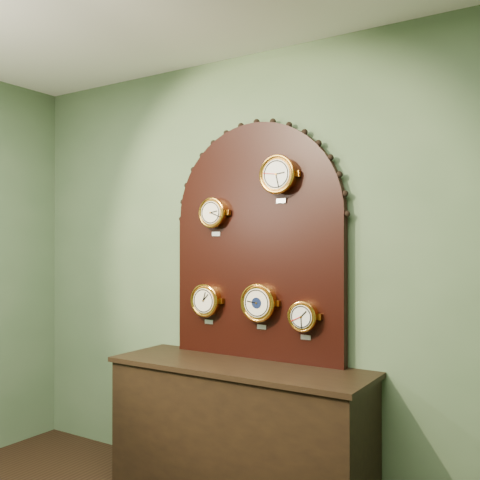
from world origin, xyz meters
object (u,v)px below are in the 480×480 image
Objects in this scene: arabic_clock at (278,175)px; barometer at (259,303)px; shop_counter at (238,436)px; tide_clock at (304,316)px; display_board at (257,233)px; hygrometer at (206,300)px; roman_clock at (213,213)px.

arabic_clock is 1.01× the size of barometer.
tide_clock reaches higher than shop_counter.
barometer is (0.06, -0.07, -0.43)m from display_board.
display_board is 0.41m from arabic_clock.
hygrometer is 0.71m from tide_clock.
roman_clock is (-0.29, -0.07, 0.13)m from display_board.
barometer reaches higher than hygrometer.
roman_clock is at bearing -167.23° from display_board.
tide_clock is (0.30, 0.00, -0.06)m from barometer.
hygrometer is 0.41m from barometer.
arabic_clock is at bearing -19.07° from display_board.
display_board is 0.33m from roman_clock.
hygrometer is (-0.06, -0.00, -0.58)m from roman_clock.
shop_counter is 1.40m from roman_clock.
roman_clock is 0.58m from hygrometer.
barometer is (0.35, -0.00, -0.57)m from roman_clock.
arabic_clock is at bearing -179.49° from tide_clock.
arabic_clock is (0.19, 0.15, 1.58)m from shop_counter.
display_board is at bearing 160.93° from arabic_clock.
arabic_clock is at bearing 38.30° from shop_counter.
barometer is at bearing 69.60° from shop_counter.
barometer is (0.06, 0.15, 0.79)m from shop_counter.
roman_clock is at bearing 0.45° from hygrometer.
arabic_clock reaches higher than roman_clock.
display_board is at bearing 12.77° from roman_clock.
arabic_clock is (0.48, -0.00, 0.22)m from roman_clock.
shop_counter is 0.81m from barometer.
tide_clock is at bearing 0.07° from hygrometer.
barometer is at bearing -179.97° from arabic_clock.
shop_counter is 0.83m from tide_clock.
display_board is 5.26× the size of barometer.
roman_clock is 0.87× the size of arabic_clock.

